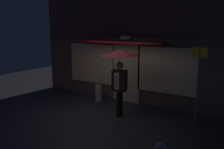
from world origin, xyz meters
TOP-DOWN VIEW (x-y plane):
  - ground_plane at (0.00, 0.00)m, footprint 18.00×18.00m
  - building_facade at (-0.00, 2.34)m, footprint 8.06×1.00m
  - person_with_umbrella at (0.56, 0.71)m, footprint 1.22×1.22m
  - street_sign_post at (2.79, 1.41)m, footprint 0.40×0.07m
  - sidewalk_bollard at (-0.93, 1.65)m, footprint 0.25×0.25m

SIDE VIEW (x-z plane):
  - ground_plane at x=0.00m, z-range 0.00..0.00m
  - sidewalk_bollard at x=-0.93m, z-range 0.00..0.63m
  - street_sign_post at x=2.79m, z-range 0.16..2.52m
  - person_with_umbrella at x=0.56m, z-range 0.65..2.78m
  - building_facade at x=0.00m, z-range -0.02..4.09m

